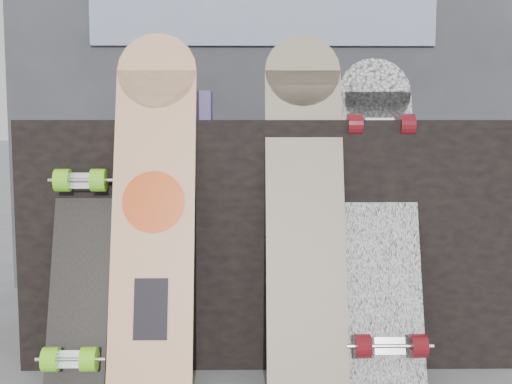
{
  "coord_description": "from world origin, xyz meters",
  "views": [
    {
      "loc": [
        -0.07,
        -1.79,
        0.79
      ],
      "look_at": [
        -0.05,
        0.2,
        0.58
      ],
      "focal_mm": 45.0,
      "sensor_mm": 36.0,
      "label": 1
    }
  ],
  "objects_px": {
    "skateboard_dark": "(80,253)",
    "longboard_cascadia": "(381,211)",
    "vendor_table": "(268,232)",
    "longboard_geisha": "(154,197)",
    "longboard_celtic": "(305,196)"
  },
  "relations": [
    {
      "from": "vendor_table",
      "to": "longboard_celtic",
      "type": "height_order",
      "value": "longboard_celtic"
    },
    {
      "from": "skateboard_dark",
      "to": "vendor_table",
      "type": "bearing_deg",
      "value": 32.43
    },
    {
      "from": "longboard_geisha",
      "to": "longboard_cascadia",
      "type": "distance_m",
      "value": 0.7
    },
    {
      "from": "skateboard_dark",
      "to": "longboard_cascadia",
      "type": "bearing_deg",
      "value": 3.43
    },
    {
      "from": "longboard_celtic",
      "to": "longboard_cascadia",
      "type": "relative_size",
      "value": 1.07
    },
    {
      "from": "longboard_cascadia",
      "to": "longboard_celtic",
      "type": "bearing_deg",
      "value": -172.33
    },
    {
      "from": "vendor_table",
      "to": "longboard_geisha",
      "type": "relative_size",
      "value": 1.49
    },
    {
      "from": "longboard_celtic",
      "to": "skateboard_dark",
      "type": "relative_size",
      "value": 1.37
    },
    {
      "from": "longboard_cascadia",
      "to": "skateboard_dark",
      "type": "xyz_separation_m",
      "value": [
        -0.92,
        -0.06,
        -0.12
      ]
    },
    {
      "from": "longboard_celtic",
      "to": "skateboard_dark",
      "type": "distance_m",
      "value": 0.71
    },
    {
      "from": "vendor_table",
      "to": "longboard_geisha",
      "type": "height_order",
      "value": "longboard_geisha"
    },
    {
      "from": "skateboard_dark",
      "to": "longboard_celtic",
      "type": "bearing_deg",
      "value": 1.93
    },
    {
      "from": "longboard_geisha",
      "to": "longboard_celtic",
      "type": "height_order",
      "value": "longboard_geisha"
    },
    {
      "from": "longboard_cascadia",
      "to": "skateboard_dark",
      "type": "relative_size",
      "value": 1.28
    },
    {
      "from": "vendor_table",
      "to": "longboard_cascadia",
      "type": "height_order",
      "value": "longboard_cascadia"
    }
  ]
}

